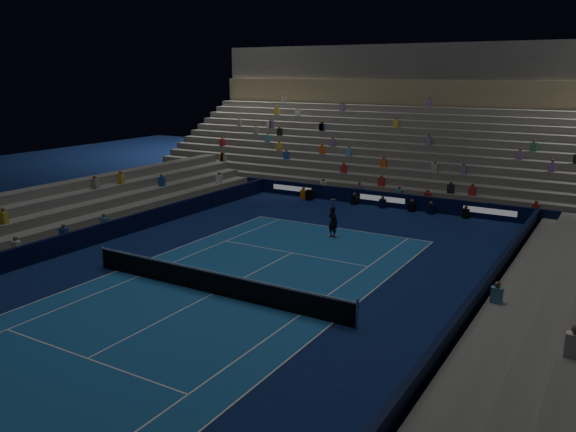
{
  "coord_description": "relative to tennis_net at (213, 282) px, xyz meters",
  "views": [
    {
      "loc": [
        13.95,
        -17.43,
        8.79
      ],
      "look_at": [
        0.0,
        6.0,
        2.0
      ],
      "focal_mm": 36.04,
      "sensor_mm": 36.0,
      "label": 1
    }
  ],
  "objects": [
    {
      "name": "sponsor_barrier_west",
      "position": [
        -9.7,
        0.0,
        -0.0
      ],
      "size": [
        0.25,
        37.0,
        1.0
      ],
      "primitive_type": "cube",
      "color": "black",
      "rests_on": "ground"
    },
    {
      "name": "sponsor_barrier_east",
      "position": [
        9.7,
        0.0,
        -0.0
      ],
      "size": [
        0.25,
        37.0,
        1.0
      ],
      "primitive_type": "cube",
      "color": "black",
      "rests_on": "ground"
    },
    {
      "name": "tennis_player",
      "position": [
        0.43,
        10.08,
        0.36
      ],
      "size": [
        0.71,
        0.56,
        1.72
      ],
      "primitive_type": "imported",
      "rotation": [
        0.0,
        0.0,
        2.88
      ],
      "color": "black",
      "rests_on": "ground"
    },
    {
      "name": "broadcast_camera",
      "position": [
        -5.24,
        17.8,
        -0.16
      ],
      "size": [
        0.71,
        1.06,
        0.68
      ],
      "color": "black",
      "rests_on": "ground"
    },
    {
      "name": "court_surface",
      "position": [
        0.0,
        0.0,
        -0.5
      ],
      "size": [
        10.97,
        23.77,
        0.01
      ],
      "primitive_type": "cube",
      "color": "#1B5899",
      "rests_on": "ground"
    },
    {
      "name": "tennis_net",
      "position": [
        0.0,
        0.0,
        0.0
      ],
      "size": [
        12.9,
        0.1,
        1.1
      ],
      "color": "#B2B2B7",
      "rests_on": "ground"
    },
    {
      "name": "ground",
      "position": [
        0.0,
        0.0,
        -0.5
      ],
      "size": [
        90.0,
        90.0,
        0.0
      ],
      "primitive_type": "plane",
      "color": "#0C1B4C",
      "rests_on": "ground"
    },
    {
      "name": "grandstand_east",
      "position": [
        13.17,
        0.0,
        0.41
      ],
      "size": [
        5.0,
        37.0,
        2.5
      ],
      "color": "slate",
      "rests_on": "ground"
    },
    {
      "name": "grandstand_main",
      "position": [
        0.0,
        27.9,
        2.87
      ],
      "size": [
        44.0,
        15.2,
        11.2
      ],
      "color": "#61605C",
      "rests_on": "ground"
    },
    {
      "name": "grandstand_west",
      "position": [
        -13.17,
        0.0,
        0.41
      ],
      "size": [
        5.0,
        37.0,
        2.5
      ],
      "color": "slate",
      "rests_on": "ground"
    },
    {
      "name": "sponsor_barrier_far",
      "position": [
        0.0,
        18.5,
        -0.0
      ],
      "size": [
        44.0,
        0.25,
        1.0
      ],
      "primitive_type": "cube",
      "color": "black",
      "rests_on": "ground"
    }
  ]
}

